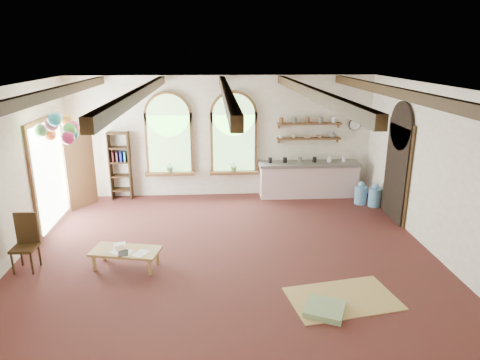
{
  "coord_description": "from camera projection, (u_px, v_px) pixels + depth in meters",
  "views": [
    {
      "loc": [
        -0.25,
        -7.7,
        3.83
      ],
      "look_at": [
        0.28,
        0.6,
        1.28
      ],
      "focal_mm": 32.0,
      "sensor_mm": 36.0,
      "label": 1
    }
  ],
  "objects": [
    {
      "name": "floor",
      "position": [
        228.0,
        251.0,
        8.48
      ],
      "size": [
        8.0,
        8.0,
        0.0
      ],
      "primitive_type": "plane",
      "color": "#4C231F",
      "rests_on": "ground"
    },
    {
      "name": "ceiling_beams",
      "position": [
        226.0,
        92.0,
        7.58
      ],
      "size": [
        6.2,
        6.8,
        0.18
      ],
      "primitive_type": null,
      "color": "#31230F",
      "rests_on": "ceiling"
    },
    {
      "name": "window_left",
      "position": [
        169.0,
        137.0,
        11.19
      ],
      "size": [
        1.3,
        0.28,
        2.2
      ],
      "color": "brown",
      "rests_on": "floor"
    },
    {
      "name": "window_right",
      "position": [
        234.0,
        136.0,
        11.29
      ],
      "size": [
        1.3,
        0.28,
        2.2
      ],
      "color": "brown",
      "rests_on": "floor"
    },
    {
      "name": "left_doorway",
      "position": [
        49.0,
        174.0,
        9.62
      ],
      "size": [
        0.1,
        1.9,
        2.5
      ],
      "primitive_type": "cube",
      "color": "brown",
      "rests_on": "floor"
    },
    {
      "name": "right_doorway",
      "position": [
        396.0,
        173.0,
        9.83
      ],
      "size": [
        0.1,
        1.3,
        2.4
      ],
      "primitive_type": "cube",
      "color": "black",
      "rests_on": "floor"
    },
    {
      "name": "kitchen_counter",
      "position": [
        308.0,
        179.0,
        11.54
      ],
      "size": [
        2.68,
        0.62,
        0.94
      ],
      "color": "beige",
      "rests_on": "floor"
    },
    {
      "name": "wall_shelf_lower",
      "position": [
        309.0,
        139.0,
        11.39
      ],
      "size": [
        1.7,
        0.24,
        0.04
      ],
      "primitive_type": "cube",
      "color": "brown",
      "rests_on": "wall_back"
    },
    {
      "name": "wall_shelf_upper",
      "position": [
        309.0,
        124.0,
        11.28
      ],
      "size": [
        1.7,
        0.24,
        0.04
      ],
      "primitive_type": "cube",
      "color": "brown",
      "rests_on": "wall_back"
    },
    {
      "name": "wall_clock",
      "position": [
        355.0,
        125.0,
        11.44
      ],
      "size": [
        0.32,
        0.04,
        0.32
      ],
      "primitive_type": "cylinder",
      "rotation": [
        1.57,
        0.0,
        0.0
      ],
      "color": "black",
      "rests_on": "wall_back"
    },
    {
      "name": "bookshelf",
      "position": [
        120.0,
        166.0,
        11.22
      ],
      "size": [
        0.53,
        0.32,
        1.8
      ],
      "color": "#31230F",
      "rests_on": "floor"
    },
    {
      "name": "coffee_table",
      "position": [
        126.0,
        252.0,
        7.76
      ],
      "size": [
        1.31,
        0.81,
        0.35
      ],
      "color": "tan",
      "rests_on": "floor"
    },
    {
      "name": "side_chair",
      "position": [
        26.0,
        254.0,
        7.7
      ],
      "size": [
        0.43,
        0.43,
        1.04
      ],
      "color": "#31230F",
      "rests_on": "floor"
    },
    {
      "name": "floor_mat",
      "position": [
        343.0,
        298.0,
        6.85
      ],
      "size": [
        1.85,
        1.32,
        0.02
      ],
      "primitive_type": "cube",
      "rotation": [
        0.0,
        0.0,
        0.17
      ],
      "color": "tan",
      "rests_on": "floor"
    },
    {
      "name": "floor_cushion",
      "position": [
        325.0,
        309.0,
        6.5
      ],
      "size": [
        0.76,
        0.76,
        0.1
      ],
      "primitive_type": "cube",
      "rotation": [
        0.0,
        0.0,
        -0.43
      ],
      "color": "#81A26F",
      "rests_on": "floor"
    },
    {
      "name": "water_jug_a",
      "position": [
        361.0,
        194.0,
        11.01
      ],
      "size": [
        0.31,
        0.31,
        0.6
      ],
      "color": "#619FD0",
      "rests_on": "floor"
    },
    {
      "name": "water_jug_b",
      "position": [
        375.0,
        196.0,
        10.83
      ],
      "size": [
        0.31,
        0.31,
        0.61
      ],
      "color": "#619FD0",
      "rests_on": "floor"
    },
    {
      "name": "balloon_cluster",
      "position": [
        60.0,
        127.0,
        8.59
      ],
      "size": [
        0.84,
        0.94,
        1.16
      ],
      "color": "white",
      "rests_on": "floor"
    },
    {
      "name": "table_book",
      "position": [
        116.0,
        250.0,
        7.74
      ],
      "size": [
        0.25,
        0.28,
        0.02
      ],
      "primitive_type": "imported",
      "rotation": [
        0.0,
        0.0,
        0.49
      ],
      "color": "olive",
      "rests_on": "coffee_table"
    },
    {
      "name": "tablet",
      "position": [
        123.0,
        253.0,
        7.61
      ],
      "size": [
        0.21,
        0.27,
        0.01
      ],
      "primitive_type": "cube",
      "rotation": [
        0.0,
        0.0,
        0.18
      ],
      "color": "black",
      "rests_on": "coffee_table"
    },
    {
      "name": "potted_plant_left",
      "position": [
        170.0,
        167.0,
        11.32
      ],
      "size": [
        0.27,
        0.23,
        0.3
      ],
      "primitive_type": "imported",
      "color": "#598C4C",
      "rests_on": "window_left"
    },
    {
      "name": "potted_plant_right",
      "position": [
        234.0,
        166.0,
        11.42
      ],
      "size": [
        0.27,
        0.23,
        0.3
      ],
      "primitive_type": "imported",
      "color": "#598C4C",
      "rests_on": "window_right"
    },
    {
      "name": "shelf_cup_a",
      "position": [
        281.0,
        136.0,
        11.33
      ],
      "size": [
        0.12,
        0.1,
        0.1
      ],
      "primitive_type": "imported",
      "color": "white",
      "rests_on": "wall_shelf_lower"
    },
    {
      "name": "shelf_cup_b",
      "position": [
        294.0,
        136.0,
        11.35
      ],
      "size": [
        0.1,
        0.1,
        0.09
      ],
      "primitive_type": "imported",
      "color": "beige",
      "rests_on": "wall_shelf_lower"
    },
    {
      "name": "shelf_bowl_a",
      "position": [
        307.0,
        137.0,
        11.38
      ],
      "size": [
        0.22,
        0.22,
        0.05
      ],
      "primitive_type": "imported",
      "color": "beige",
      "rests_on": "wall_shelf_lower"
    },
    {
      "name": "shelf_bowl_b",
      "position": [
        320.0,
        137.0,
        11.4
      ],
      "size": [
        0.2,
        0.2,
        0.06
      ],
      "primitive_type": "imported",
      "color": "#8C664C",
      "rests_on": "wall_shelf_lower"
    },
    {
      "name": "shelf_vase",
      "position": [
        333.0,
        134.0,
        11.4
      ],
      "size": [
        0.18,
        0.18,
        0.19
      ],
      "primitive_type": "imported",
      "color": "slate",
      "rests_on": "wall_shelf_lower"
    }
  ]
}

